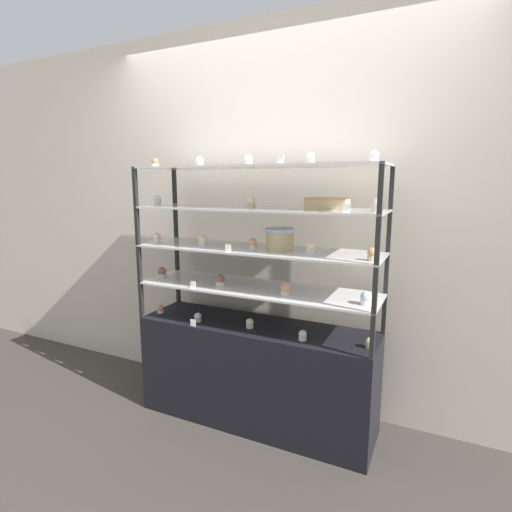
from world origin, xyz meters
TOP-DOWN VIEW (x-y plane):
  - ground_plane at (0.00, 0.00)m, footprint 20.00×20.00m
  - back_wall at (0.00, 0.36)m, footprint 8.00×0.05m
  - display_base at (0.00, 0.00)m, footprint 1.52×0.43m
  - display_riser_lower at (0.00, 0.00)m, footprint 1.52×0.43m
  - display_riser_middle at (0.00, 0.00)m, footprint 1.52×0.43m
  - display_riser_upper at (0.00, 0.00)m, footprint 1.52×0.43m
  - display_riser_top at (0.00, 0.00)m, footprint 1.52×0.43m
  - layer_cake_centerpiece at (0.15, 0.02)m, footprint 0.17×0.17m
  - sheet_cake_frosted at (0.42, 0.05)m, footprint 0.24×0.13m
  - cupcake_0 at (-0.70, -0.07)m, footprint 0.05×0.05m
  - cupcake_1 at (-0.37, -0.11)m, footprint 0.05×0.05m
  - cupcake_2 at (-0.01, -0.07)m, footprint 0.05×0.05m
  - cupcake_3 at (0.35, -0.11)m, footprint 0.05×0.05m
  - cupcake_4 at (0.72, -0.06)m, footprint 0.05×0.05m
  - price_tag_0 at (-0.35, -0.19)m, footprint 0.04×0.00m
  - cupcake_5 at (-0.70, -0.04)m, footprint 0.06×0.06m
  - cupcake_6 at (-0.22, -0.06)m, footprint 0.06×0.06m
  - cupcake_7 at (0.23, -0.08)m, footprint 0.06×0.06m
  - cupcake_8 at (0.69, -0.08)m, footprint 0.06×0.06m
  - price_tag_1 at (-0.34, -0.19)m, footprint 0.04×0.00m
  - cupcake_9 at (-0.70, -0.08)m, footprint 0.05×0.05m
  - cupcake_10 at (-0.34, -0.06)m, footprint 0.05×0.05m
  - cupcake_11 at (-0.00, -0.05)m, footprint 0.05×0.05m
  - cupcake_12 at (0.36, -0.05)m, footprint 0.05×0.05m
  - cupcake_13 at (0.71, -0.11)m, footprint 0.05×0.05m
  - price_tag_2 at (-0.09, -0.19)m, footprint 0.04×0.00m
  - cupcake_14 at (-0.72, -0.03)m, footprint 0.05×0.05m
  - cupcake_15 at (-0.01, -0.05)m, footprint 0.05×0.05m
  - cupcake_16 at (0.71, -0.05)m, footprint 0.05×0.05m
  - price_tag_3 at (0.59, -0.19)m, footprint 0.04×0.00m
  - cupcake_17 at (-0.71, -0.05)m, footprint 0.05×0.05m
  - cupcake_18 at (-0.36, -0.06)m, footprint 0.05×0.05m
  - cupcake_19 at (-0.01, -0.08)m, footprint 0.05×0.05m
  - cupcake_20 at (0.37, -0.11)m, footprint 0.05×0.05m
  - cupcake_21 at (0.69, -0.10)m, footprint 0.05×0.05m
  - price_tag_4 at (0.23, -0.19)m, footprint 0.04×0.00m

SIDE VIEW (x-z plane):
  - ground_plane at x=0.00m, z-range 0.00..0.00m
  - display_base at x=0.00m, z-range 0.00..0.66m
  - price_tag_0 at x=-0.35m, z-range 0.66..0.70m
  - cupcake_0 at x=-0.70m, z-range 0.66..0.72m
  - cupcake_1 at x=-0.37m, z-range 0.66..0.72m
  - cupcake_2 at x=-0.01m, z-range 0.66..0.72m
  - cupcake_3 at x=0.35m, z-range 0.66..0.72m
  - cupcake_4 at x=0.72m, z-range 0.66..0.72m
  - display_riser_lower at x=0.00m, z-range 0.77..1.02m
  - price_tag_1 at x=-0.34m, z-range 0.91..0.95m
  - cupcake_5 at x=-0.70m, z-range 0.90..0.98m
  - cupcake_6 at x=-0.22m, z-range 0.90..0.98m
  - cupcake_7 at x=0.23m, z-range 0.90..0.98m
  - cupcake_8 at x=0.69m, z-range 0.90..0.98m
  - display_riser_middle at x=0.00m, z-range 1.02..1.26m
  - price_tag_2 at x=-0.09m, z-range 1.15..1.20m
  - cupcake_9 at x=-0.70m, z-range 1.15..1.22m
  - cupcake_10 at x=-0.34m, z-range 1.15..1.22m
  - cupcake_11 at x=0.00m, z-range 1.15..1.22m
  - cupcake_12 at x=0.36m, z-range 1.15..1.22m
  - cupcake_13 at x=0.71m, z-range 1.15..1.22m
  - layer_cake_centerpiece at x=0.15m, z-range 1.15..1.28m
  - back_wall at x=0.00m, z-range 0.00..2.60m
  - display_riser_upper at x=0.00m, z-range 1.26..1.51m
  - price_tag_3 at x=0.59m, z-range 1.40..1.44m
  - cupcake_14 at x=-0.72m, z-range 1.40..1.46m
  - cupcake_15 at x=-0.01m, z-range 1.40..1.46m
  - cupcake_16 at x=0.71m, z-range 1.40..1.46m
  - sheet_cake_frosted at x=0.42m, z-range 1.40..1.46m
  - display_riser_top at x=0.00m, z-range 1.51..1.76m
  - price_tag_4 at x=0.23m, z-range 1.65..1.69m
  - cupcake_17 at x=-0.71m, z-range 1.64..1.70m
  - cupcake_18 at x=-0.36m, z-range 1.64..1.70m
  - cupcake_19 at x=-0.01m, z-range 1.64..1.70m
  - cupcake_20 at x=0.37m, z-range 1.64..1.70m
  - cupcake_21 at x=0.69m, z-range 1.64..1.70m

